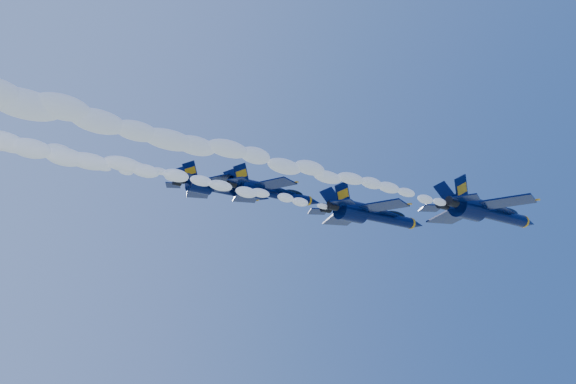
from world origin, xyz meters
TOP-DOWN VIEW (x-y plane):
  - jet_lead at (16.75, -14.25)m, footprint 19.67×16.13m
  - smoke_trail_jet_lead at (-21.27, -14.25)m, footprint 59.23×2.51m
  - jet_second at (7.12, -2.46)m, footprint 18.79×15.41m
  - smoke_trail_jet_second at (-30.52, -2.46)m, footprint 59.23×2.39m
  - jet_third at (-3.79, 6.77)m, footprint 16.48×13.52m
  - jet_fourth at (-8.99, 12.43)m, footprint 15.86×13.01m

SIDE VIEW (x-z plane):
  - smoke_trail_jet_lead at x=-21.27m, z-range 149.23..151.49m
  - jet_lead at x=16.75m, z-range 147.19..154.50m
  - smoke_trail_jet_second at x=-30.52m, z-range 150.00..152.16m
  - jet_second at x=7.12m, z-range 148.07..155.05m
  - jet_third at x=-3.79m, z-range 152.16..158.28m
  - jet_fourth at x=-8.99m, z-range 153.39..159.28m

